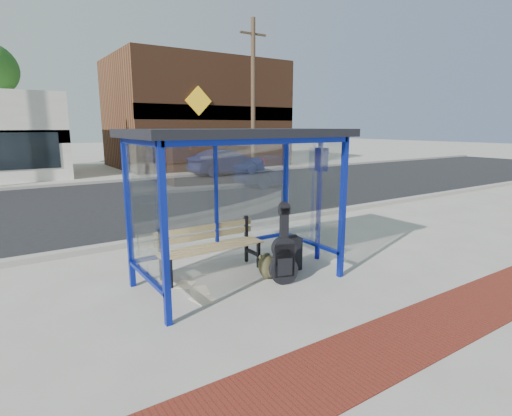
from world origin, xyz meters
TOP-DOWN VIEW (x-y plane):
  - ground at (0.00, 0.00)m, footprint 120.00×120.00m
  - brick_paver_strip at (0.00, -2.60)m, footprint 60.00×1.00m
  - curb_near at (0.00, 2.90)m, footprint 60.00×0.25m
  - street_asphalt at (0.00, 8.00)m, footprint 60.00×10.00m
  - curb_far at (0.00, 13.10)m, footprint 60.00×0.25m
  - far_sidewalk at (0.00, 15.00)m, footprint 60.00×4.00m
  - bus_shelter at (0.00, 0.07)m, footprint 3.30×1.80m
  - storefront_brown at (8.00, 18.49)m, footprint 10.00×7.08m
  - tree_right at (12.50, 22.00)m, footprint 3.60×3.60m
  - utility_pole_east at (9.00, 13.40)m, footprint 1.60×0.24m
  - bench at (-0.21, 0.61)m, footprint 1.84×0.46m
  - guitar_bag at (0.53, -0.47)m, footprint 0.47×0.27m
  - suitcase at (1.00, -0.04)m, footprint 0.39×0.29m
  - backpack at (0.46, -0.16)m, footprint 0.38×0.36m
  - sign_post at (1.81, 0.14)m, footprint 0.12×0.28m
  - newspaper_a at (-0.80, -0.32)m, footprint 0.34×0.41m
  - newspaper_b at (-0.71, 0.01)m, footprint 0.35×0.41m
  - newspaper_c at (-0.80, 0.35)m, footprint 0.43×0.42m
  - parked_car at (6.93, 12.74)m, footprint 4.00×1.59m
  - fire_hydrant at (9.90, 13.76)m, footprint 0.31×0.21m

SIDE VIEW (x-z plane):
  - ground at x=0.00m, z-range 0.00..0.00m
  - street_asphalt at x=0.00m, z-range 0.00..0.00m
  - newspaper_c at x=-0.80m, z-range 0.00..0.01m
  - newspaper_b at x=-0.71m, z-range 0.00..0.01m
  - newspaper_a at x=-0.80m, z-range 0.00..0.01m
  - far_sidewalk at x=0.00m, z-range 0.00..0.01m
  - brick_paver_strip at x=0.00m, z-range 0.00..0.01m
  - curb_near at x=0.00m, z-range 0.00..0.12m
  - curb_far at x=0.00m, z-range 0.00..0.12m
  - backpack at x=0.46m, z-range -0.01..0.40m
  - suitcase at x=1.00m, z-range -0.02..0.60m
  - fire_hydrant at x=9.90m, z-range 0.03..0.72m
  - guitar_bag at x=0.53m, z-range -0.17..1.08m
  - bench at x=-0.21m, z-range 0.06..0.93m
  - parked_car at x=6.93m, z-range 0.00..1.30m
  - sign_post at x=1.81m, z-range 0.14..2.38m
  - bus_shelter at x=0.00m, z-range 0.86..3.28m
  - storefront_brown at x=8.00m, z-range 0.00..6.40m
  - utility_pole_east at x=9.00m, z-range 0.11..8.11m
  - tree_right at x=12.50m, z-range 1.94..8.97m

